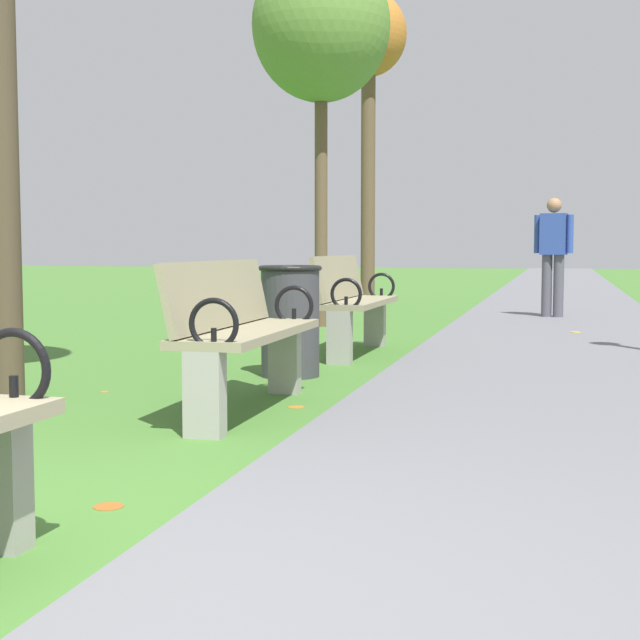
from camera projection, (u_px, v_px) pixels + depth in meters
The scene contains 8 objects.
paved_walkway at pixel (559, 293), 19.34m from camera, with size 2.63×44.00×0.02m, color slate.
park_bench_2 at pixel (241, 331), 5.47m from camera, with size 0.49×1.60×0.90m.
park_bench_3 at pixel (353, 301), 8.43m from camera, with size 0.48×1.60×0.90m.
tree_2 at pixel (321, 28), 11.13m from camera, with size 1.66×1.66×4.55m.
tree_3 at pixel (369, 49), 14.65m from camera, with size 1.20×1.20×4.99m.
pedestrian_walking at pixel (553, 250), 12.62m from camera, with size 0.52×0.28×1.62m.
trash_bin at pixel (290, 321), 6.99m from camera, with size 0.48×0.48×0.84m.
scattered_leaves at pixel (241, 425), 5.06m from camera, with size 3.46×10.88×0.02m.
Camera 1 is at (1.31, -1.96, 0.98)m, focal length 52.03 mm.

